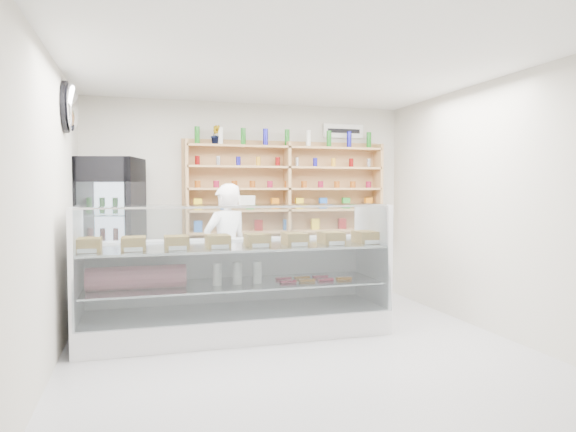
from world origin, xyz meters
name	(u,v)px	position (x,y,z in m)	size (l,w,h in m)	color
room	(305,210)	(0.00, 0.00, 1.40)	(5.00, 5.00, 5.00)	#ACACB1
display_counter	(236,300)	(-0.50, 0.89, 0.38)	(3.29, 0.98, 1.43)	white
shop_worker	(226,251)	(-0.49, 1.61, 0.83)	(0.61, 0.40, 1.66)	white
drinks_cooler	(111,238)	(-1.85, 2.06, 0.99)	(0.87, 0.86, 1.98)	black
wall_shelving	(287,189)	(0.50, 2.34, 1.59)	(2.84, 0.28, 1.33)	tan
potted_plant	(216,135)	(-0.50, 2.34, 2.32)	(0.14, 0.11, 0.26)	#1E6626
security_mirror	(71,107)	(-2.17, 1.20, 2.45)	(0.15, 0.50, 0.50)	silver
wall_sign	(343,131)	(1.40, 2.47, 2.45)	(0.62, 0.03, 0.20)	white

